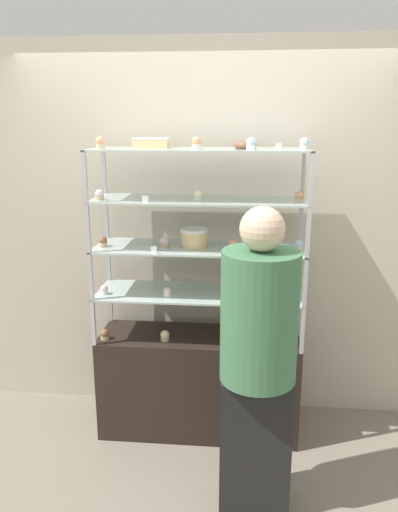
# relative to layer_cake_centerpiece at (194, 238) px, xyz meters

# --- Properties ---
(ground_plane) EXTENTS (20.00, 20.00, 0.00)m
(ground_plane) POSITION_rel_layer_cake_centerpiece_xyz_m (0.03, 0.02, -1.36)
(ground_plane) COLOR gray
(back_wall) EXTENTS (8.00, 0.05, 2.60)m
(back_wall) POSITION_rel_layer_cake_centerpiece_xyz_m (0.03, 0.38, -0.06)
(back_wall) COLOR beige
(back_wall) RESTS_ON ground_plane
(display_base) EXTENTS (1.32, 0.43, 0.69)m
(display_base) POSITION_rel_layer_cake_centerpiece_xyz_m (0.03, 0.02, -1.01)
(display_base) COLOR black
(display_base) RESTS_ON ground_plane
(display_riser_lower) EXTENTS (1.32, 0.43, 0.30)m
(display_riser_lower) POSITION_rel_layer_cake_centerpiece_xyz_m (0.03, 0.02, -0.38)
(display_riser_lower) COLOR #B7B7BC
(display_riser_lower) RESTS_ON display_base
(display_riser_middle) EXTENTS (1.32, 0.43, 0.30)m
(display_riser_middle) POSITION_rel_layer_cake_centerpiece_xyz_m (0.03, 0.02, -0.08)
(display_riser_middle) COLOR #B7B7BC
(display_riser_middle) RESTS_ON display_riser_lower
(display_riser_upper) EXTENTS (1.32, 0.43, 0.30)m
(display_riser_upper) POSITION_rel_layer_cake_centerpiece_xyz_m (0.03, 0.02, 0.22)
(display_riser_upper) COLOR #B7B7BC
(display_riser_upper) RESTS_ON display_riser_middle
(display_riser_top) EXTENTS (1.32, 0.43, 0.30)m
(display_riser_top) POSITION_rel_layer_cake_centerpiece_xyz_m (0.03, 0.02, 0.53)
(display_riser_top) COLOR #B7B7BC
(display_riser_top) RESTS_ON display_riser_upper
(layer_cake_centerpiece) EXTENTS (0.17, 0.17, 0.12)m
(layer_cake_centerpiece) POSITION_rel_layer_cake_centerpiece_xyz_m (0.00, 0.00, 0.00)
(layer_cake_centerpiece) COLOR #DBBC84
(layer_cake_centerpiece) RESTS_ON display_riser_middle
(sheet_cake_frosted) EXTENTS (0.22, 0.14, 0.06)m
(sheet_cake_frosted) POSITION_rel_layer_cake_centerpiece_xyz_m (-0.27, 0.06, 0.58)
(sheet_cake_frosted) COLOR #DBBC84
(sheet_cake_frosted) RESTS_ON display_riser_top
(cupcake_0) EXTENTS (0.06, 0.06, 0.07)m
(cupcake_0) POSITION_rel_layer_cake_centerpiece_xyz_m (-0.58, -0.10, -0.63)
(cupcake_0) COLOR #CCB28C
(cupcake_0) RESTS_ON display_base
(cupcake_1) EXTENTS (0.06, 0.06, 0.07)m
(cupcake_1) POSITION_rel_layer_cake_centerpiece_xyz_m (-0.18, -0.08, -0.63)
(cupcake_1) COLOR #CCB28C
(cupcake_1) RESTS_ON display_base
(cupcake_2) EXTENTS (0.06, 0.06, 0.07)m
(cupcake_2) POSITION_rel_layer_cake_centerpiece_xyz_m (0.24, -0.10, -0.63)
(cupcake_2) COLOR white
(cupcake_2) RESTS_ON display_base
(cupcake_3) EXTENTS (0.06, 0.06, 0.07)m
(cupcake_3) POSITION_rel_layer_cake_centerpiece_xyz_m (0.62, -0.10, -0.63)
(cupcake_3) COLOR beige
(cupcake_3) RESTS_ON display_base
(price_tag_0) EXTENTS (0.04, 0.00, 0.04)m
(price_tag_0) POSITION_rel_layer_cake_centerpiece_xyz_m (0.29, -0.18, -0.65)
(price_tag_0) COLOR white
(price_tag_0) RESTS_ON display_base
(cupcake_4) EXTENTS (0.05, 0.05, 0.06)m
(cupcake_4) POSITION_rel_layer_cake_centerpiece_xyz_m (-0.57, -0.08, -0.33)
(cupcake_4) COLOR white
(cupcake_4) RESTS_ON display_riser_lower
(cupcake_5) EXTENTS (0.05, 0.05, 0.06)m
(cupcake_5) POSITION_rel_layer_cake_centerpiece_xyz_m (-0.16, -0.09, -0.33)
(cupcake_5) COLOR white
(cupcake_5) RESTS_ON display_riser_lower
(cupcake_6) EXTENTS (0.05, 0.05, 0.06)m
(cupcake_6) POSITION_rel_layer_cake_centerpiece_xyz_m (0.22, -0.09, -0.33)
(cupcake_6) COLOR beige
(cupcake_6) RESTS_ON display_riser_lower
(cupcake_7) EXTENTS (0.05, 0.05, 0.06)m
(cupcake_7) POSITION_rel_layer_cake_centerpiece_xyz_m (0.64, -0.10, -0.33)
(cupcake_7) COLOR #CCB28C
(cupcake_7) RESTS_ON display_riser_lower
(price_tag_1) EXTENTS (0.04, 0.00, 0.04)m
(price_tag_1) POSITION_rel_layer_cake_centerpiece_xyz_m (0.41, -0.18, -0.34)
(price_tag_1) COLOR white
(price_tag_1) RESTS_ON display_riser_lower
(cupcake_8) EXTENTS (0.05, 0.05, 0.07)m
(cupcake_8) POSITION_rel_layer_cake_centerpiece_xyz_m (-0.57, -0.04, -0.03)
(cupcake_8) COLOR #CCB28C
(cupcake_8) RESTS_ON display_riser_middle
(cupcake_9) EXTENTS (0.05, 0.05, 0.07)m
(cupcake_9) POSITION_rel_layer_cake_centerpiece_xyz_m (-0.19, -0.02, -0.03)
(cupcake_9) COLOR #CCB28C
(cupcake_9) RESTS_ON display_riser_middle
(cupcake_10) EXTENTS (0.05, 0.05, 0.07)m
(cupcake_10) POSITION_rel_layer_cake_centerpiece_xyz_m (0.24, -0.07, -0.03)
(cupcake_10) COLOR #CCB28C
(cupcake_10) RESTS_ON display_riser_middle
(cupcake_11) EXTENTS (0.05, 0.05, 0.07)m
(cupcake_11) POSITION_rel_layer_cake_centerpiece_xyz_m (0.64, -0.02, -0.03)
(cupcake_11) COLOR beige
(cupcake_11) RESTS_ON display_riser_middle
(price_tag_2) EXTENTS (0.04, 0.00, 0.04)m
(price_tag_2) POSITION_rel_layer_cake_centerpiece_xyz_m (-0.23, -0.18, -0.04)
(price_tag_2) COLOR white
(price_tag_2) RESTS_ON display_riser_middle
(cupcake_12) EXTENTS (0.05, 0.05, 0.06)m
(cupcake_12) POSITION_rel_layer_cake_centerpiece_xyz_m (-0.57, -0.08, 0.27)
(cupcake_12) COLOR #CCB28C
(cupcake_12) RESTS_ON display_riser_upper
(cupcake_13) EXTENTS (0.05, 0.05, 0.06)m
(cupcake_13) POSITION_rel_layer_cake_centerpiece_xyz_m (0.03, -0.05, 0.27)
(cupcake_13) COLOR white
(cupcake_13) RESTS_ON display_riser_upper
(cupcake_14) EXTENTS (0.05, 0.05, 0.06)m
(cupcake_14) POSITION_rel_layer_cake_centerpiece_xyz_m (0.63, -0.04, 0.27)
(cupcake_14) COLOR #CCB28C
(cupcake_14) RESTS_ON display_riser_upper
(price_tag_3) EXTENTS (0.04, 0.00, 0.04)m
(price_tag_3) POSITION_rel_layer_cake_centerpiece_xyz_m (-0.27, -0.18, 0.27)
(price_tag_3) COLOR white
(price_tag_3) RESTS_ON display_riser_upper
(cupcake_15) EXTENTS (0.05, 0.05, 0.07)m
(cupcake_15) POSITION_rel_layer_cake_centerpiece_xyz_m (-0.57, -0.02, 0.58)
(cupcake_15) COLOR #CCB28C
(cupcake_15) RESTS_ON display_riser_top
(cupcake_16) EXTENTS (0.05, 0.05, 0.07)m
(cupcake_16) POSITION_rel_layer_cake_centerpiece_xyz_m (0.02, -0.07, 0.58)
(cupcake_16) COLOR beige
(cupcake_16) RESTS_ON display_riser_top
(cupcake_17) EXTENTS (0.05, 0.05, 0.07)m
(cupcake_17) POSITION_rel_layer_cake_centerpiece_xyz_m (0.34, -0.09, 0.58)
(cupcake_17) COLOR white
(cupcake_17) RESTS_ON display_riser_top
(cupcake_18) EXTENTS (0.05, 0.05, 0.07)m
(cupcake_18) POSITION_rel_layer_cake_centerpiece_xyz_m (0.64, -0.09, 0.58)
(cupcake_18) COLOR beige
(cupcake_18) RESTS_ON display_riser_top
(price_tag_4) EXTENTS (0.04, 0.00, 0.04)m
(price_tag_4) POSITION_rel_layer_cake_centerpiece_xyz_m (0.49, -0.18, 0.57)
(price_tag_4) COLOR white
(price_tag_4) RESTS_ON display_riser_top
(donut_glazed) EXTENTS (0.14, 0.14, 0.04)m
(donut_glazed) POSITION_rel_layer_cake_centerpiece_xyz_m (0.31, 0.05, 0.57)
(donut_glazed) COLOR brown
(donut_glazed) RESTS_ON display_riser_top
(customer_figure) EXTENTS (0.39, 0.39, 1.68)m
(customer_figure) POSITION_rel_layer_cake_centerpiece_xyz_m (0.40, -0.68, -0.46)
(customer_figure) COLOR black
(customer_figure) RESTS_ON ground_plane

